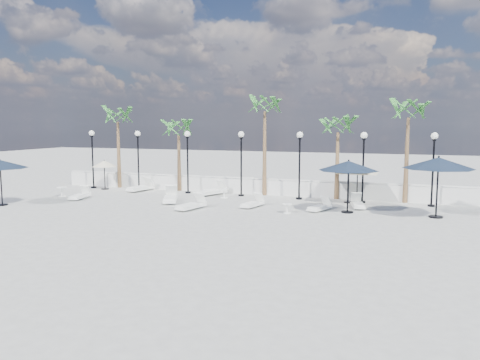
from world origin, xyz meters
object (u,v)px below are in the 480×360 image
(parasol_cream_sq_b, at_px, (358,167))
(lounger_5, at_px, (320,207))
(lounger_6, at_px, (253,203))
(lounger_2, at_px, (80,195))
(lounger_7, at_px, (358,204))
(parasol_navy_mid, at_px, (349,166))
(parasol_cream_small, at_px, (104,164))
(lounger_4, at_px, (191,205))
(lounger_1, at_px, (170,198))
(lounger_0, at_px, (141,187))
(lounger_3, at_px, (212,191))
(parasol_navy_right, at_px, (438,163))
(parasol_cream_sq_a, at_px, (349,165))
(parasol_navy_left, at_px, (0,164))

(parasol_cream_sq_b, bearing_deg, lounger_5, -117.29)
(parasol_cream_sq_b, bearing_deg, lounger_6, -148.04)
(lounger_2, height_order, lounger_6, lounger_2)
(lounger_7, height_order, parasol_navy_mid, parasol_navy_mid)
(lounger_2, bearing_deg, parasol_cream_small, 94.75)
(lounger_4, bearing_deg, lounger_1, 155.47)
(lounger_0, height_order, parasol_cream_small, parasol_cream_small)
(lounger_1, distance_m, lounger_6, 4.72)
(lounger_7, xyz_separation_m, parasol_cream_small, (-16.31, 1.45, 1.45))
(lounger_3, relative_size, parasol_cream_small, 1.11)
(lounger_1, relative_size, lounger_7, 1.22)
(lounger_2, distance_m, parasol_cream_small, 4.31)
(parasol_navy_mid, distance_m, parasol_cream_small, 16.25)
(lounger_6, bearing_deg, lounger_4, -135.05)
(lounger_1, height_order, lounger_3, lounger_1)
(lounger_5, xyz_separation_m, parasol_navy_right, (5.31, 0.14, 2.29))
(lounger_3, xyz_separation_m, lounger_5, (7.01, -2.92, -0.06))
(lounger_4, relative_size, lounger_7, 1.08)
(lounger_0, bearing_deg, lounger_3, 12.10)
(lounger_6, bearing_deg, parasol_cream_sq_a, 48.41)
(lounger_2, bearing_deg, parasol_cream_sq_a, 4.01)
(lounger_6, relative_size, parasol_cream_sq_b, 0.41)
(lounger_3, bearing_deg, parasol_cream_sq_b, 24.17)
(lounger_6, distance_m, parasol_cream_sq_b, 6.06)
(lounger_1, distance_m, lounger_3, 3.36)
(lounger_0, relative_size, lounger_4, 1.06)
(lounger_1, relative_size, lounger_3, 1.02)
(lounger_4, height_order, parasol_navy_mid, parasol_navy_mid)
(parasol_navy_left, bearing_deg, parasol_navy_right, 11.17)
(lounger_5, relative_size, lounger_7, 0.94)
(lounger_5, bearing_deg, lounger_1, -157.64)
(lounger_1, bearing_deg, lounger_2, 164.03)
(parasol_navy_right, distance_m, parasol_cream_small, 20.15)
(lounger_2, distance_m, lounger_6, 10.14)
(lounger_7, bearing_deg, parasol_navy_right, -32.51)
(lounger_5, xyz_separation_m, parasol_cream_sq_b, (1.49, 2.90, 1.75))
(lounger_1, bearing_deg, parasol_cream_sq_b, -6.05)
(lounger_3, height_order, parasol_navy_left, parasol_navy_left)
(parasol_navy_mid, bearing_deg, parasol_cream_sq_b, 86.98)
(parasol_cream_sq_a, bearing_deg, parasol_cream_sq_b, 0.00)
(lounger_5, height_order, parasol_navy_left, parasol_navy_left)
(lounger_2, relative_size, parasol_cream_small, 0.92)
(lounger_0, height_order, parasol_navy_left, parasol_navy_left)
(parasol_navy_left, bearing_deg, parasol_cream_small, 78.57)
(lounger_6, height_order, parasol_cream_sq_b, parasol_cream_sq_b)
(lounger_4, bearing_deg, parasol_cream_small, 164.54)
(lounger_2, relative_size, parasol_cream_sq_a, 0.39)
(parasol_cream_sq_a, bearing_deg, lounger_3, 179.85)
(parasol_cream_sq_a, bearing_deg, lounger_1, -161.13)
(lounger_6, bearing_deg, parasol_navy_right, 15.99)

